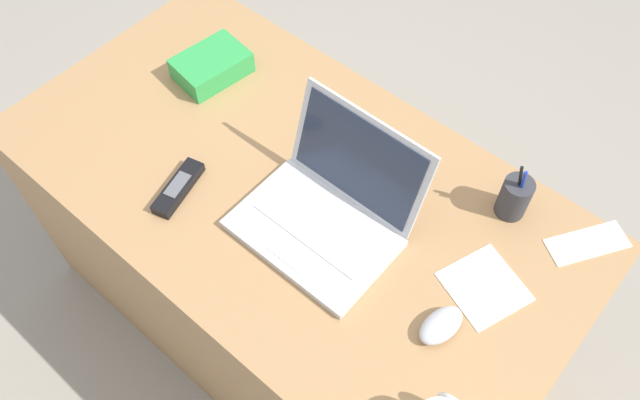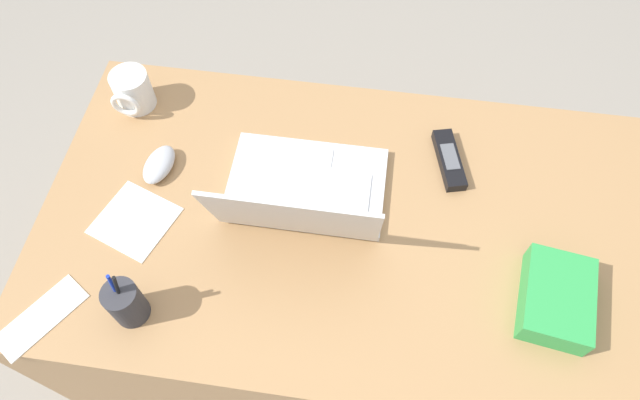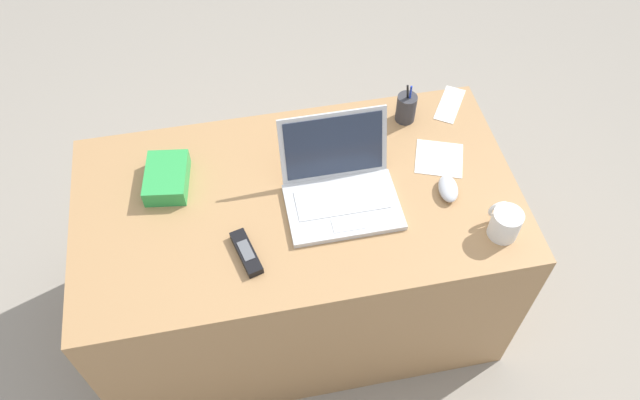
# 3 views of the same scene
# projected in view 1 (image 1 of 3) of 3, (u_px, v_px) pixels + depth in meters

# --- Properties ---
(ground_plane) EXTENTS (6.00, 6.00, 0.00)m
(ground_plane) POSITION_uv_depth(u_px,v_px,m) (299.00, 311.00, 2.05)
(ground_plane) COLOR gray
(desk) EXTENTS (1.38, 0.75, 0.70)m
(desk) POSITION_uv_depth(u_px,v_px,m) (295.00, 258.00, 1.76)
(desk) COLOR #A87C4F
(desk) RESTS_ON ground
(laptop) EXTENTS (0.34, 0.30, 0.23)m
(laptop) POSITION_uv_depth(u_px,v_px,m) (328.00, 209.00, 1.37)
(laptop) COLOR silver
(laptop) RESTS_ON desk
(computer_mouse) EXTENTS (0.08, 0.11, 0.04)m
(computer_mouse) POSITION_uv_depth(u_px,v_px,m) (441.00, 325.00, 1.25)
(computer_mouse) COLOR silver
(computer_mouse) RESTS_ON desk
(cordless_phone) EXTENTS (0.08, 0.16, 0.03)m
(cordless_phone) POSITION_uv_depth(u_px,v_px,m) (178.00, 188.00, 1.45)
(cordless_phone) COLOR black
(cordless_phone) RESTS_ON desk
(pen_holder) EXTENTS (0.07, 0.07, 0.16)m
(pen_holder) POSITION_uv_depth(u_px,v_px,m) (514.00, 197.00, 1.38)
(pen_holder) COLOR #333338
(pen_holder) RESTS_ON desk
(snack_bag) EXTENTS (0.15, 0.20, 0.06)m
(snack_bag) POSITION_uv_depth(u_px,v_px,m) (212.00, 66.00, 1.64)
(snack_bag) COLOR green
(snack_bag) RESTS_ON desk
(paper_note_near_laptop) EXTENTS (0.19, 0.19, 0.00)m
(paper_note_near_laptop) POSITION_uv_depth(u_px,v_px,m) (484.00, 286.00, 1.32)
(paper_note_near_laptop) COLOR white
(paper_note_near_laptop) RESTS_ON desk
(paper_note_left) EXTENTS (0.15, 0.19, 0.00)m
(paper_note_left) POSITION_uv_depth(u_px,v_px,m) (587.00, 243.00, 1.38)
(paper_note_left) COLOR white
(paper_note_left) RESTS_ON desk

